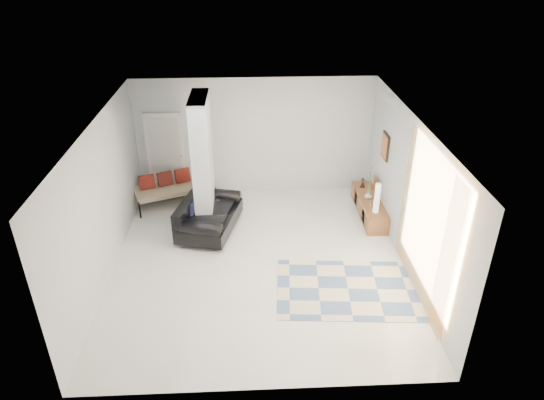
{
  "coord_description": "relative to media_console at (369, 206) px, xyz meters",
  "views": [
    {
      "loc": [
        -0.12,
        -7.64,
        5.51
      ],
      "look_at": [
        0.28,
        0.6,
        1.03
      ],
      "focal_mm": 32.0,
      "sensor_mm": 36.0,
      "label": 1
    }
  ],
  "objects": [
    {
      "name": "partition_column",
      "position": [
        -3.62,
        -0.1,
        1.2
      ],
      "size": [
        0.35,
        1.2,
        2.8
      ],
      "primitive_type": "cube",
      "color": "#B4B8BB",
      "rests_on": "floor"
    },
    {
      "name": "media_console",
      "position": [
        0.0,
        0.0,
        0.0
      ],
      "size": [
        0.45,
        1.82,
        0.8
      ],
      "color": "brown",
      "rests_on": "floor"
    },
    {
      "name": "wall_art",
      "position": [
        0.2,
        -0.0,
        1.45
      ],
      "size": [
        0.04,
        0.45,
        0.55
      ],
      "primitive_type": "cube",
      "color": "#311D0D",
      "rests_on": "wall_right"
    },
    {
      "name": "loveseat",
      "position": [
        -3.58,
        -0.49,
        0.15
      ],
      "size": [
        1.38,
        1.89,
        0.76
      ],
      "rotation": [
        0.0,
        0.0,
        -0.25
      ],
      "color": "silver",
      "rests_on": "floor"
    },
    {
      "name": "daybed",
      "position": [
        -4.45,
        0.76,
        0.21
      ],
      "size": [
        1.94,
        1.35,
        0.77
      ],
      "rotation": [
        0.0,
        0.0,
        0.37
      ],
      "color": "black",
      "rests_on": "floor"
    },
    {
      "name": "vase",
      "position": [
        -0.05,
        0.0,
        0.28
      ],
      "size": [
        0.19,
        0.19,
        0.17
      ],
      "primitive_type": "imported",
      "rotation": [
        0.0,
        0.0,
        -0.15
      ],
      "color": "silver",
      "rests_on": "media_console"
    },
    {
      "name": "hallway_door",
      "position": [
        -4.62,
        1.26,
        0.82
      ],
      "size": [
        0.85,
        0.06,
        2.04
      ],
      "primitive_type": "cube",
      "color": "white",
      "rests_on": "floor"
    },
    {
      "name": "bronze_figurine",
      "position": [
        -0.05,
        0.57,
        0.31
      ],
      "size": [
        0.12,
        0.12,
        0.23
      ],
      "primitive_type": null,
      "rotation": [
        0.0,
        0.0,
        0.07
      ],
      "color": "black",
      "rests_on": "media_console"
    },
    {
      "name": "area_rug",
      "position": [
        -0.96,
        -2.6,
        -0.2
      ],
      "size": [
        2.63,
        1.86,
        0.01
      ],
      "primitive_type": "cube",
      "rotation": [
        0.0,
        0.0,
        -0.08
      ],
      "color": "beige",
      "rests_on": "floor"
    },
    {
      "name": "curtain",
      "position": [
        0.15,
        -2.85,
        1.25
      ],
      "size": [
        0.0,
        2.55,
        2.55
      ],
      "primitive_type": "plane",
      "rotation": [
        1.57,
        0.0,
        1.57
      ],
      "color": "gold",
      "rests_on": "wall_right"
    },
    {
      "name": "wall_front",
      "position": [
        -2.52,
        -4.7,
        1.2
      ],
      "size": [
        6.0,
        0.0,
        6.0
      ],
      "primitive_type": "plane",
      "rotation": [
        -1.57,
        0.0,
        0.0
      ],
      "color": "silver",
      "rests_on": "ground"
    },
    {
      "name": "wall_back",
      "position": [
        -2.52,
        1.3,
        1.2
      ],
      "size": [
        6.0,
        0.0,
        6.0
      ],
      "primitive_type": "plane",
      "rotation": [
        1.57,
        0.0,
        0.0
      ],
      "color": "silver",
      "rests_on": "ground"
    },
    {
      "name": "ceiling",
      "position": [
        -2.52,
        -1.7,
        2.6
      ],
      "size": [
        6.0,
        6.0,
        0.0
      ],
      "primitive_type": "plane",
      "rotation": [
        3.14,
        0.0,
        0.0
      ],
      "color": "white",
      "rests_on": "wall_back"
    },
    {
      "name": "wall_right",
      "position": [
        0.23,
        -1.7,
        1.2
      ],
      "size": [
        0.0,
        6.0,
        6.0
      ],
      "primitive_type": "plane",
      "rotation": [
        1.57,
        0.0,
        -1.57
      ],
      "color": "silver",
      "rests_on": "ground"
    },
    {
      "name": "wall_left",
      "position": [
        -5.27,
        -1.7,
        1.2
      ],
      "size": [
        0.0,
        6.0,
        6.0
      ],
      "primitive_type": "plane",
      "rotation": [
        1.57,
        0.0,
        1.57
      ],
      "color": "silver",
      "rests_on": "ground"
    },
    {
      "name": "floor",
      "position": [
        -2.52,
        -1.7,
        -0.2
      ],
      "size": [
        6.0,
        6.0,
        0.0
      ],
      "primitive_type": "plane",
      "color": "silver",
      "rests_on": "ground"
    },
    {
      "name": "cylinder_lamp",
      "position": [
        -0.02,
        -0.58,
        0.52
      ],
      "size": [
        0.12,
        0.12,
        0.65
      ],
      "primitive_type": "cylinder",
      "color": "white",
      "rests_on": "media_console"
    }
  ]
}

